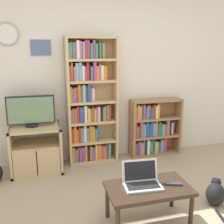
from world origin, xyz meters
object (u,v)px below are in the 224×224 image
(bookshelf_tall, at_px, (89,103))
(tv_stand, at_px, (37,149))
(television, at_px, (31,111))
(coffee_table, at_px, (148,191))
(laptop, at_px, (142,180))
(remote_near_laptop, at_px, (174,184))
(bookshelf_short, at_px, (152,129))
(cat, at_px, (216,193))

(bookshelf_tall, bearing_deg, tv_stand, -168.93)
(television, distance_m, coffee_table, 1.97)
(bookshelf_tall, bearing_deg, coffee_table, -80.25)
(laptop, relative_size, remote_near_laptop, 2.32)
(television, xyz_separation_m, remote_near_laptop, (1.39, -1.55, -0.48))
(bookshelf_short, bearing_deg, remote_near_laptop, -106.45)
(tv_stand, relative_size, laptop, 1.83)
(bookshelf_tall, height_order, bookshelf_short, bookshelf_tall)
(bookshelf_short, bearing_deg, laptop, -116.83)
(television, bearing_deg, bookshelf_tall, 9.16)
(coffee_table, relative_size, cat, 1.54)
(cat, bearing_deg, laptop, -141.13)
(tv_stand, distance_m, bookshelf_tall, 1.02)
(bookshelf_tall, relative_size, cat, 3.53)
(coffee_table, height_order, laptop, laptop)
(laptop, xyz_separation_m, remote_near_laptop, (0.32, -0.08, -0.05))
(tv_stand, relative_size, coffee_table, 0.85)
(tv_stand, height_order, remote_near_laptop, tv_stand)
(television, height_order, remote_near_laptop, television)
(coffee_table, bearing_deg, television, 126.63)
(tv_stand, relative_size, cat, 1.30)
(bookshelf_short, relative_size, laptop, 2.44)
(bookshelf_short, bearing_deg, television, -175.72)
(television, relative_size, coffee_table, 0.77)
(television, relative_size, bookshelf_short, 0.69)
(tv_stand, bearing_deg, bookshelf_tall, 11.07)
(coffee_table, distance_m, laptop, 0.13)
(bookshelf_short, bearing_deg, tv_stand, -174.97)
(tv_stand, relative_size, remote_near_laptop, 4.25)
(cat, bearing_deg, coffee_table, -137.80)
(bookshelf_tall, height_order, laptop, bookshelf_tall)
(television, relative_size, laptop, 1.67)
(television, height_order, laptop, television)
(remote_near_laptop, bearing_deg, bookshelf_tall, -142.92)
(television, xyz_separation_m, bookshelf_short, (1.89, 0.14, -0.45))
(television, xyz_separation_m, cat, (2.01, -1.41, -0.76))
(laptop, bearing_deg, remote_near_laptop, -9.93)
(cat, bearing_deg, television, 179.89)
(bookshelf_tall, xyz_separation_m, bookshelf_short, (1.04, 0.01, -0.49))
(bookshelf_short, relative_size, cat, 1.74)
(tv_stand, distance_m, cat, 2.41)
(tv_stand, distance_m, coffee_table, 1.85)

